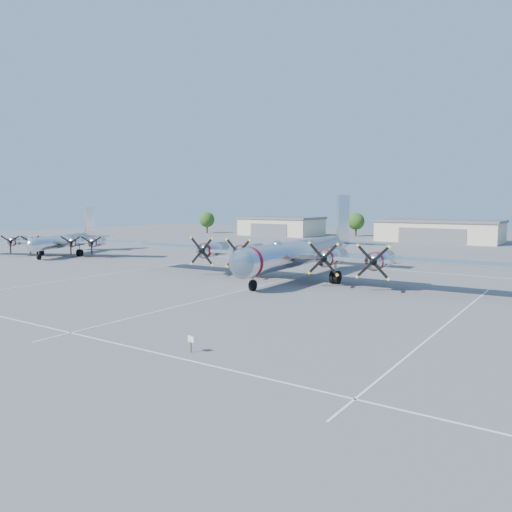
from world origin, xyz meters
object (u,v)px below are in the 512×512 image
Objects in this scene: hangar_west at (281,226)px; hangar_center at (439,231)px; info_placard at (191,341)px; tree_far_west at (207,220)px; tree_west at (356,221)px; main_bomber_b29 at (300,278)px; bomber_west at (64,255)px.

hangar_west and hangar_center have the same top height.
info_placard is (10.45, -102.68, -1.96)m from hangar_center.
tree_far_west is 1.00× the size of tree_west.
main_bomber_b29 is (45.67, -70.92, -2.71)m from hangar_west.
hangar_center reaches higher than bomber_west.
hangar_west is at bearing 120.51° from main_bomber_b29.
hangar_center is at bearing -17.82° from tree_west.
hangar_center is 103.22m from info_placard.
tree_far_west is (-25.00, -3.96, 1.51)m from hangar_west.
hangar_center reaches higher than info_placard.
hangar_west reaches higher than info_placard.
tree_far_west is at bearing -165.07° from tree_west.
bomber_west is at bearing 177.44° from main_bomber_b29.
tree_west is 0.14× the size of main_bomber_b29.
tree_west is (-25.00, 8.04, 1.51)m from hangar_center.
main_bomber_b29 is (0.67, -70.92, -2.71)m from hangar_center.
bomber_west is (-48.28, -70.67, -2.71)m from hangar_center.
hangar_west reaches higher than bomber_west.
tree_west is 0.20× the size of bomber_west.
bomber_west is at bearing -92.66° from hangar_west.
hangar_center is at bearing 31.43° from bomber_west.
tree_west is 83.13m from main_bomber_b29.
bomber_west is at bearing -71.97° from tree_far_west.
hangar_west is 116.71m from info_placard.
hangar_west is 3.40× the size of tree_west.
bomber_west is at bearing -124.34° from hangar_center.
main_bomber_b29 is 48.95m from bomber_west.
hangar_center is at bearing -0.00° from hangar_west.
tree_far_west is 46.57m from tree_west.
tree_far_west is at bearing -176.76° from hangar_center.
tree_far_west is 97.45m from main_bomber_b29.
tree_far_west is (-70.00, -3.96, 1.51)m from hangar_center.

